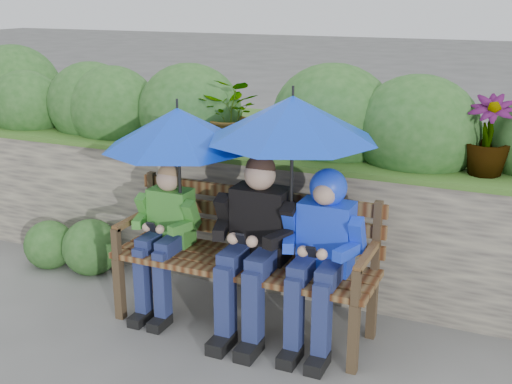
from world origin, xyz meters
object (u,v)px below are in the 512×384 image
at_px(boy_left, 165,231).
at_px(umbrella_right, 293,118).
at_px(boy_right, 322,245).
at_px(umbrella_left, 178,128).
at_px(boy_middle, 254,238).
at_px(park_bench, 247,250).

distance_m(boy_left, umbrella_right, 1.25).
relative_size(boy_left, boy_right, 0.93).
relative_size(boy_right, umbrella_left, 1.14).
xyz_separation_m(boy_left, boy_right, (1.14, 0.00, 0.08)).
height_order(boy_middle, umbrella_left, umbrella_left).
distance_m(boy_right, umbrella_left, 1.22).
relative_size(park_bench, boy_middle, 1.48).
height_order(boy_right, umbrella_right, umbrella_right).
height_order(boy_middle, umbrella_right, umbrella_right).
distance_m(boy_middle, boy_right, 0.45).
bearing_deg(umbrella_right, umbrella_left, -178.48).
bearing_deg(boy_left, umbrella_left, 21.19).
bearing_deg(park_bench, umbrella_right, -2.58).
xyz_separation_m(boy_right, umbrella_left, (-1.03, 0.04, 0.65)).
height_order(boy_left, boy_middle, boy_middle).
bearing_deg(boy_left, park_bench, 7.52).
bearing_deg(umbrella_left, boy_middle, -5.60).
bearing_deg(boy_middle, boy_left, 178.83).
relative_size(umbrella_left, umbrella_right, 0.94).
relative_size(boy_middle, boy_right, 1.05).
bearing_deg(boy_right, park_bench, 172.30).
height_order(boy_middle, boy_right, boy_middle).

